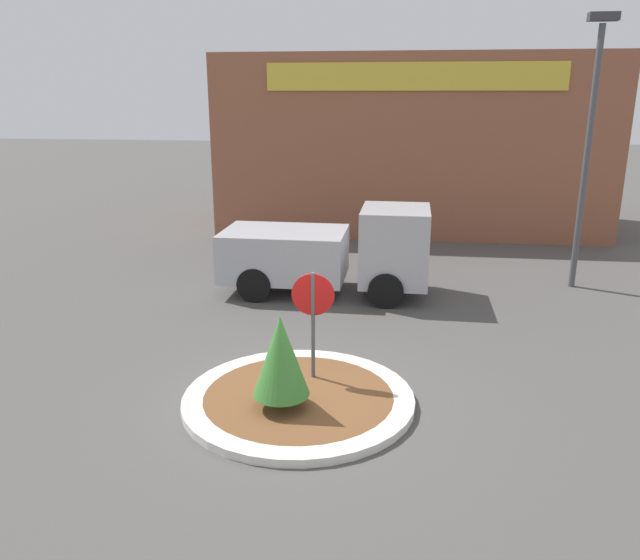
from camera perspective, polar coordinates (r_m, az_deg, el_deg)
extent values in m
plane|color=#514F4C|center=(10.69, -1.97, -11.14)|extent=(120.00, 120.00, 0.00)
cylinder|color=silver|center=(10.66, -1.97, -10.81)|extent=(3.88, 3.88, 0.14)
cylinder|color=brown|center=(10.65, -1.97, -10.80)|extent=(3.18, 3.18, 0.14)
cylinder|color=#4C4C51|center=(10.90, -0.64, -4.57)|extent=(0.07, 0.07, 2.07)
cylinder|color=#B71414|center=(10.69, -0.65, -1.35)|extent=(0.75, 0.03, 0.75)
cylinder|color=brown|center=(10.21, -3.53, -10.92)|extent=(0.08, 0.08, 0.23)
cone|color=#3D7F33|center=(9.88, -3.61, -6.91)|extent=(0.91, 0.91, 1.32)
cube|color=#B2B2B7|center=(15.84, 6.86, 3.18)|extent=(1.71, 2.07, 1.88)
cube|color=#B2B2B7|center=(16.23, -3.25, 2.42)|extent=(3.18, 2.19, 1.23)
cube|color=black|center=(15.76, 9.04, 4.26)|extent=(0.06, 1.83, 0.66)
cylinder|color=black|center=(17.03, 6.32, 1.03)|extent=(0.87, 0.25, 0.87)
cylinder|color=black|center=(15.13, 6.03, -0.96)|extent=(0.87, 0.25, 0.87)
cylinder|color=black|center=(17.43, -4.43, 1.45)|extent=(0.87, 0.25, 0.87)
cylinder|color=black|center=(15.58, -6.02, -0.44)|extent=(0.87, 0.25, 0.87)
cube|color=#93563D|center=(24.85, 8.26, 12.29)|extent=(14.06, 6.00, 6.36)
cube|color=gold|center=(21.76, 8.57, 17.94)|extent=(9.84, 0.08, 0.90)
cylinder|color=#4C4C51|center=(17.55, 23.15, 9.85)|extent=(0.16, 0.16, 6.62)
cube|color=#38383D|center=(17.57, 24.51, 21.08)|extent=(0.70, 0.30, 0.20)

